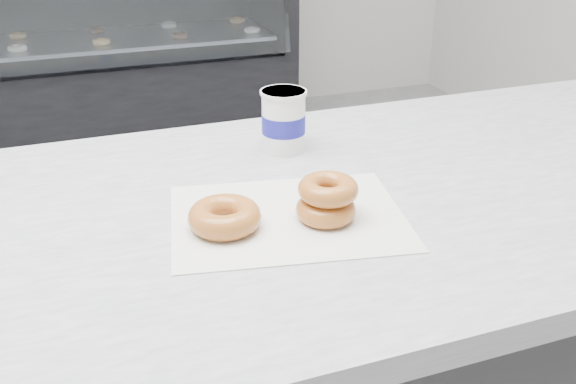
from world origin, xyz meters
name	(u,v)px	position (x,y,z in m)	size (l,w,h in m)	color
display_case	(62,59)	(0.00, 2.12, 0.49)	(2.40, 0.74, 1.25)	black
wax_paper	(288,217)	(0.26, -0.65, 0.90)	(0.34, 0.26, 0.00)	silver
donut_single	(225,217)	(0.17, -0.66, 0.92)	(0.11, 0.11, 0.04)	#BA6D33
donut_stack	(327,199)	(0.31, -0.68, 0.93)	(0.12, 0.12, 0.06)	#BA6D33
coffee_cup	(284,120)	(0.34, -0.40, 0.96)	(0.09, 0.09, 0.11)	white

